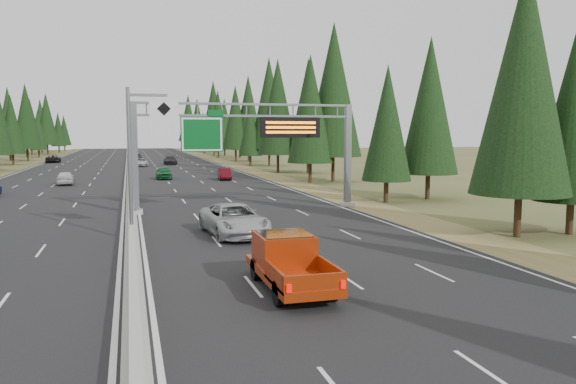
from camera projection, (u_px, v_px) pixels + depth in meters
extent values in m
cube|color=black|center=(130.00, 172.00, 82.26)|extent=(32.00, 260.00, 0.08)
cube|color=olive|center=(249.00, 170.00, 87.09)|extent=(3.60, 260.00, 0.06)
cube|color=#9C9C96|center=(130.00, 171.00, 82.24)|extent=(0.70, 260.00, 0.30)
cube|color=#9C9C96|center=(130.00, 168.00, 82.19)|extent=(0.30, 260.00, 0.60)
cube|color=slate|center=(135.00, 158.00, 38.88)|extent=(0.45, 0.45, 7.80)
cube|color=#9C9C96|center=(136.00, 212.00, 39.28)|extent=(0.90, 0.90, 0.30)
cube|color=slate|center=(348.00, 156.00, 43.18)|extent=(0.45, 0.45, 7.80)
cube|color=#9C9C96|center=(347.00, 204.00, 43.57)|extent=(0.90, 0.90, 0.30)
cube|color=slate|center=(246.00, 104.00, 40.63)|extent=(15.85, 0.35, 0.16)
cube|color=slate|center=(246.00, 116.00, 40.72)|extent=(15.85, 0.35, 0.16)
cube|color=#054C19|center=(202.00, 134.00, 39.73)|extent=(3.00, 0.10, 2.50)
cube|color=silver|center=(202.00, 134.00, 39.67)|extent=(2.85, 0.02, 2.35)
cube|color=#054C19|center=(216.00, 113.00, 39.85)|extent=(1.10, 0.10, 0.45)
cube|color=black|center=(290.00, 127.00, 41.39)|extent=(4.50, 0.40, 1.50)
cube|color=orange|center=(291.00, 123.00, 41.15)|extent=(3.80, 0.02, 0.18)
cube|color=orange|center=(291.00, 127.00, 41.18)|extent=(3.80, 0.02, 0.18)
cube|color=orange|center=(291.00, 132.00, 41.22)|extent=(3.80, 0.02, 0.18)
cylinder|color=slate|center=(130.00, 165.00, 29.21)|extent=(0.20, 0.20, 8.00)
cube|color=#9C9C96|center=(132.00, 238.00, 29.62)|extent=(0.50, 0.50, 0.20)
cube|color=slate|center=(148.00, 95.00, 29.10)|extent=(2.00, 0.15, 0.15)
cube|color=silver|center=(164.00, 117.00, 29.32)|extent=(1.50, 0.06, 1.80)
cylinder|color=black|center=(518.00, 216.00, 30.89)|extent=(0.40, 0.40, 2.38)
cone|color=black|center=(524.00, 78.00, 30.11)|extent=(5.36, 5.36, 12.51)
cylinder|color=black|center=(570.00, 218.00, 31.70)|extent=(0.40, 0.40, 1.93)
cone|color=black|center=(575.00, 110.00, 31.07)|extent=(4.34, 4.34, 10.12)
cylinder|color=black|center=(386.00, 191.00, 46.41)|extent=(0.40, 0.40, 1.81)
cone|color=black|center=(387.00, 123.00, 45.82)|extent=(4.07, 4.07, 9.49)
cylinder|color=black|center=(428.00, 186.00, 48.56)|extent=(0.40, 0.40, 2.22)
cone|color=black|center=(430.00, 105.00, 47.83)|extent=(5.00, 5.00, 11.67)
cylinder|color=black|center=(310.00, 173.00, 64.38)|extent=(0.40, 0.40, 2.34)
cone|color=black|center=(310.00, 109.00, 63.61)|extent=(5.26, 5.26, 12.27)
cylinder|color=black|center=(333.00, 169.00, 66.38)|extent=(0.40, 0.40, 2.97)
cone|color=black|center=(334.00, 90.00, 65.41)|extent=(6.68, 6.68, 15.59)
cylinder|color=black|center=(278.00, 164.00, 81.53)|extent=(0.40, 0.40, 2.62)
cone|color=black|center=(278.00, 107.00, 80.68)|extent=(5.89, 5.89, 13.75)
cylinder|color=black|center=(308.00, 164.00, 80.36)|extent=(0.40, 0.40, 2.61)
cone|color=black|center=(308.00, 107.00, 79.51)|extent=(5.86, 5.86, 13.68)
cylinder|color=black|center=(250.00, 161.00, 97.22)|extent=(0.40, 0.40, 1.81)
cone|color=black|center=(250.00, 128.00, 96.63)|extent=(4.08, 4.08, 9.51)
cylinder|color=black|center=(269.00, 157.00, 98.33)|extent=(0.40, 0.40, 3.01)
cone|color=black|center=(269.00, 103.00, 97.35)|extent=(6.77, 6.77, 15.80)
cylinder|color=black|center=(236.00, 155.00, 113.29)|extent=(0.40, 0.40, 2.45)
cone|color=black|center=(235.00, 117.00, 112.49)|extent=(5.51, 5.51, 12.86)
cylinder|color=black|center=(249.00, 154.00, 114.19)|extent=(0.40, 0.40, 2.77)
cone|color=black|center=(248.00, 112.00, 113.28)|extent=(6.23, 6.23, 14.54)
cylinder|color=black|center=(218.00, 153.00, 128.45)|extent=(0.40, 0.40, 2.47)
cone|color=black|center=(218.00, 119.00, 127.64)|extent=(5.57, 5.57, 12.99)
cylinder|color=black|center=(240.00, 154.00, 130.45)|extent=(0.40, 0.40, 1.84)
cone|color=black|center=(240.00, 129.00, 129.85)|extent=(4.14, 4.14, 9.67)
cylinder|color=black|center=(214.00, 150.00, 142.34)|extent=(0.40, 0.40, 3.03)
cone|color=black|center=(213.00, 112.00, 141.35)|extent=(6.81, 6.81, 15.90)
cylinder|color=black|center=(225.00, 151.00, 143.37)|extent=(0.40, 0.40, 2.32)
cone|color=black|center=(224.00, 122.00, 142.61)|extent=(5.22, 5.22, 12.18)
cylinder|color=black|center=(204.00, 150.00, 160.61)|extent=(0.40, 0.40, 1.81)
cone|color=black|center=(204.00, 130.00, 160.01)|extent=(4.07, 4.07, 9.49)
cylinder|color=black|center=(216.00, 149.00, 160.01)|extent=(0.40, 0.40, 2.47)
cone|color=black|center=(216.00, 122.00, 159.20)|extent=(5.55, 5.55, 12.95)
cylinder|color=black|center=(198.00, 147.00, 175.44)|extent=(0.40, 0.40, 2.63)
cone|color=black|center=(197.00, 121.00, 174.58)|extent=(5.92, 5.92, 13.82)
cylinder|color=black|center=(211.00, 147.00, 175.12)|extent=(0.40, 0.40, 2.59)
cone|color=black|center=(211.00, 121.00, 174.27)|extent=(5.83, 5.83, 13.61)
cylinder|color=black|center=(189.00, 146.00, 189.99)|extent=(0.40, 0.40, 2.99)
cone|color=black|center=(188.00, 118.00, 189.01)|extent=(6.73, 6.73, 15.70)
cylinder|color=black|center=(203.00, 147.00, 193.42)|extent=(0.40, 0.40, 2.06)
cone|color=black|center=(203.00, 128.00, 192.74)|extent=(4.65, 4.65, 10.84)
cylinder|color=black|center=(13.00, 159.00, 100.70)|extent=(0.40, 0.40, 2.01)
cone|color=black|center=(11.00, 124.00, 100.04)|extent=(4.52, 4.52, 10.56)
cylinder|color=black|center=(28.00, 155.00, 115.38)|extent=(0.40, 0.40, 2.54)
cone|color=black|center=(26.00, 116.00, 114.55)|extent=(5.72, 5.72, 13.35)
cylinder|color=black|center=(10.00, 155.00, 115.62)|extent=(0.40, 0.40, 2.43)
cone|color=black|center=(8.00, 118.00, 114.83)|extent=(5.47, 5.47, 12.75)
cylinder|color=black|center=(39.00, 154.00, 132.16)|extent=(0.40, 0.40, 1.78)
cone|color=black|center=(38.00, 130.00, 131.58)|extent=(4.00, 4.00, 9.32)
cylinder|color=black|center=(27.00, 153.00, 132.99)|extent=(0.40, 0.40, 1.97)
cone|color=black|center=(26.00, 127.00, 132.35)|extent=(4.43, 4.43, 10.33)
cylinder|color=black|center=(48.00, 150.00, 148.94)|extent=(0.40, 0.40, 2.61)
cone|color=black|center=(46.00, 119.00, 148.09)|extent=(5.87, 5.87, 13.69)
cylinder|color=black|center=(32.00, 150.00, 147.13)|extent=(0.40, 0.40, 2.37)
cone|color=black|center=(31.00, 122.00, 146.35)|extent=(5.32, 5.32, 12.42)
cylinder|color=black|center=(59.00, 149.00, 164.34)|extent=(0.40, 0.40, 1.89)
cone|color=black|center=(58.00, 129.00, 163.72)|extent=(4.25, 4.25, 9.92)
cylinder|color=black|center=(42.00, 149.00, 161.52)|extent=(0.40, 0.40, 2.49)
cone|color=black|center=(41.00, 122.00, 160.71)|extent=(5.59, 5.59, 13.05)
cylinder|color=black|center=(65.00, 148.00, 179.21)|extent=(0.40, 0.40, 1.84)
cone|color=black|center=(64.00, 130.00, 178.61)|extent=(4.13, 4.13, 9.65)
cylinder|color=black|center=(48.00, 147.00, 178.53)|extent=(0.40, 0.40, 2.74)
cone|color=black|center=(47.00, 120.00, 177.64)|extent=(6.16, 6.16, 14.38)
imported|color=#ACACB1|center=(234.00, 220.00, 31.03)|extent=(3.42, 6.44, 1.73)
cylinder|color=black|center=(279.00, 293.00, 18.33)|extent=(0.31, 0.84, 0.84)
cylinder|color=black|center=(331.00, 289.00, 18.82)|extent=(0.31, 0.84, 0.84)
cylinder|color=black|center=(256.00, 269.00, 21.64)|extent=(0.31, 0.84, 0.84)
cylinder|color=black|center=(300.00, 266.00, 22.12)|extent=(0.31, 0.84, 0.84)
cube|color=#992909|center=(290.00, 274.00, 20.26)|extent=(2.09, 5.86, 0.31)
cube|color=#992909|center=(284.00, 249.00, 21.08)|extent=(1.99, 2.30, 1.15)
cube|color=black|center=(284.00, 241.00, 21.05)|extent=(1.78, 1.99, 0.58)
cube|color=#992909|center=(275.00, 276.00, 18.45)|extent=(0.10, 2.51, 0.63)
cube|color=#992909|center=(331.00, 272.00, 18.99)|extent=(0.10, 2.51, 0.63)
cube|color=#992909|center=(315.00, 284.00, 17.52)|extent=(2.09, 0.10, 0.63)
imported|color=#135628|center=(164.00, 173.00, 69.21)|extent=(1.90, 4.59, 1.56)
imported|color=#4C0A12|center=(225.00, 174.00, 68.14)|extent=(1.81, 4.33, 1.39)
imported|color=black|center=(170.00, 160.00, 101.01)|extent=(2.21, 5.23, 1.51)
imported|color=#B6B6B6|center=(141.00, 162.00, 95.77)|extent=(2.42, 4.88, 1.33)
imported|color=black|center=(137.00, 157.00, 114.77)|extent=(2.21, 4.65, 1.53)
imported|color=silver|center=(65.00, 178.00, 61.55)|extent=(2.02, 4.49, 1.50)
imported|color=black|center=(53.00, 159.00, 107.85)|extent=(2.67, 5.47, 1.50)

